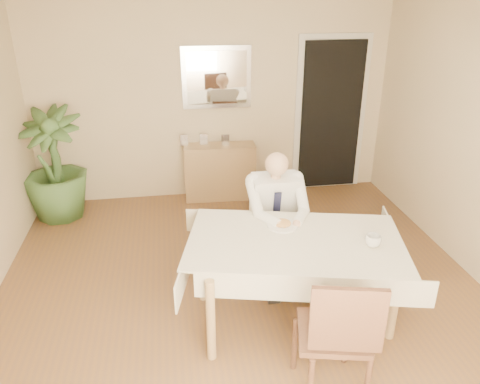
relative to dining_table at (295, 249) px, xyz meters
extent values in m
plane|color=brown|center=(-0.35, 0.21, -0.67)|extent=(5.00, 5.00, 0.00)
cube|color=beige|center=(-0.35, 2.71, 0.63)|extent=(4.50, 0.02, 2.60)
cube|color=beige|center=(1.20, 2.69, 0.33)|extent=(0.96, 0.03, 2.10)
cube|color=black|center=(1.20, 2.66, 0.33)|extent=(0.80, 0.05, 1.95)
cube|color=silver|center=(-0.31, 2.68, 0.88)|extent=(0.86, 0.03, 0.76)
cube|color=white|center=(-0.31, 2.66, 0.88)|extent=(0.74, 0.02, 0.64)
cube|color=#99774C|center=(0.00, 0.00, 0.05)|extent=(1.77, 1.25, 0.04)
cube|color=beige|center=(0.00, 0.00, 0.08)|extent=(1.89, 1.37, 0.01)
cube|color=beige|center=(0.00, -0.50, -0.03)|extent=(1.66, 0.41, 0.22)
cube|color=beige|center=(0.00, 0.50, -0.03)|extent=(1.66, 0.41, 0.22)
cube|color=beige|center=(-0.85, 0.00, -0.03)|extent=(0.25, 0.98, 0.22)
cube|color=beige|center=(0.85, 0.00, -0.03)|extent=(0.25, 0.98, 0.22)
cylinder|color=#99774C|center=(-0.72, -0.37, -0.32)|extent=(0.07, 0.07, 0.70)
cylinder|color=#99774C|center=(0.72, -0.37, -0.32)|extent=(0.07, 0.07, 0.70)
cylinder|color=#99774C|center=(-0.72, 0.37, -0.32)|extent=(0.07, 0.07, 0.70)
cylinder|color=#99774C|center=(0.72, 0.37, -0.32)|extent=(0.07, 0.07, 0.70)
cube|color=#3F2519|center=(0.00, 0.80, -0.25)|extent=(0.46, 0.46, 0.04)
cube|color=#3F2519|center=(0.00, 0.98, -0.01)|extent=(0.41, 0.09, 0.41)
cylinder|color=#3F2519|center=(-0.17, 0.63, -0.47)|extent=(0.04, 0.04, 0.40)
cylinder|color=#3F2519|center=(0.17, 0.63, -0.47)|extent=(0.04, 0.04, 0.40)
cylinder|color=#3F2519|center=(-0.17, 0.97, -0.47)|extent=(0.04, 0.04, 0.40)
cylinder|color=#3F2519|center=(0.17, 0.97, -0.47)|extent=(0.04, 0.04, 0.40)
cube|color=#3F2519|center=(0.06, -0.77, -0.20)|extent=(0.55, 0.55, 0.04)
cube|color=#3F2519|center=(0.06, -0.97, 0.08)|extent=(0.46, 0.14, 0.46)
cylinder|color=#3F2519|center=(0.26, -0.96, -0.44)|extent=(0.04, 0.04, 0.45)
cylinder|color=#3F2519|center=(-0.13, -0.57, -0.44)|extent=(0.04, 0.04, 0.45)
cylinder|color=#3F2519|center=(0.26, -0.57, -0.44)|extent=(0.04, 0.04, 0.45)
cube|color=white|center=(0.00, 0.76, 0.08)|extent=(0.42, 0.31, 0.55)
cube|color=black|center=(0.00, 0.64, 0.05)|extent=(0.06, 0.08, 0.36)
cylinder|color=tan|center=(0.00, 0.71, 0.37)|extent=(0.09, 0.09, 0.08)
sphere|color=tan|center=(0.00, 0.69, 0.47)|extent=(0.21, 0.21, 0.21)
cube|color=black|center=(-0.10, 0.56, -0.15)|extent=(0.13, 0.42, 0.13)
cube|color=black|center=(0.10, 0.56, -0.15)|extent=(0.13, 0.42, 0.13)
cube|color=black|center=(-0.10, 0.38, -0.44)|extent=(0.11, 0.12, 0.45)
cube|color=black|center=(0.10, 0.38, -0.44)|extent=(0.11, 0.12, 0.45)
cube|color=black|center=(-0.10, 0.32, -0.63)|extent=(0.11, 0.26, 0.07)
cube|color=black|center=(0.10, 0.32, -0.63)|extent=(0.11, 0.26, 0.07)
cylinder|color=white|center=(-0.04, 0.24, 0.09)|extent=(0.26, 0.26, 0.02)
ellipsoid|color=olive|center=(-0.04, 0.24, 0.11)|extent=(0.14, 0.14, 0.06)
cylinder|color=silver|center=(0.00, 0.18, 0.11)|extent=(0.01, 0.13, 0.01)
cylinder|color=silver|center=(-0.08, 0.18, 0.11)|extent=(0.01, 0.13, 0.01)
imported|color=white|center=(0.57, -0.18, 0.13)|extent=(0.13, 0.13, 0.10)
cube|color=#99774C|center=(-0.31, 2.53, -0.30)|extent=(0.92, 0.35, 0.73)
cube|color=silver|center=(-0.75, 2.58, 0.13)|extent=(0.10, 0.02, 0.14)
cube|color=silver|center=(-0.50, 2.59, 0.13)|extent=(0.10, 0.02, 0.14)
cube|color=silver|center=(-0.23, 2.53, 0.13)|extent=(0.10, 0.02, 0.14)
imported|color=#345325|center=(-2.29, 2.29, 0.00)|extent=(0.90, 0.90, 1.34)
camera|label=1|loc=(-0.94, -3.11, 1.95)|focal=35.00mm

